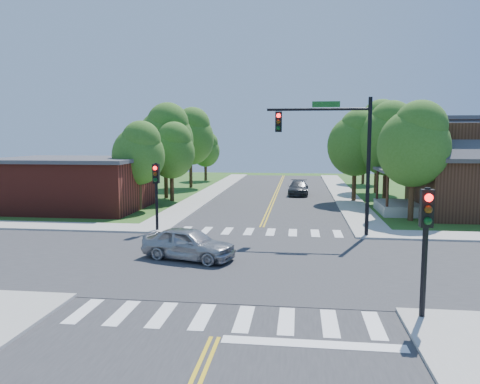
# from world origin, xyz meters

# --- Properties ---
(ground) EXTENTS (100.00, 100.00, 0.00)m
(ground) POSITION_xyz_m (0.00, 0.00, 0.00)
(ground) COLOR #2E551A
(ground) RESTS_ON ground
(road_ns) EXTENTS (10.00, 90.00, 0.04)m
(road_ns) POSITION_xyz_m (0.00, 0.00, 0.02)
(road_ns) COLOR #2D2D30
(road_ns) RESTS_ON ground
(road_ew) EXTENTS (90.00, 10.00, 0.04)m
(road_ew) POSITION_xyz_m (0.00, 0.00, 0.03)
(road_ew) COLOR #2D2D30
(road_ew) RESTS_ON ground
(intersection_patch) EXTENTS (10.20, 10.20, 0.06)m
(intersection_patch) POSITION_xyz_m (0.00, 0.00, 0.00)
(intersection_patch) COLOR #2D2D30
(intersection_patch) RESTS_ON ground
(sidewalk_nw) EXTENTS (40.00, 40.00, 0.14)m
(sidewalk_nw) POSITION_xyz_m (-15.82, 15.82, 0.07)
(sidewalk_nw) COLOR #9E9B93
(sidewalk_nw) RESTS_ON ground
(crosswalk_north) EXTENTS (8.85, 2.00, 0.01)m
(crosswalk_north) POSITION_xyz_m (0.00, 6.20, 0.05)
(crosswalk_north) COLOR white
(crosswalk_north) RESTS_ON ground
(crosswalk_south) EXTENTS (8.85, 2.00, 0.01)m
(crosswalk_south) POSITION_xyz_m (0.00, -6.20, 0.05)
(crosswalk_south) COLOR white
(crosswalk_south) RESTS_ON ground
(centerline) EXTENTS (0.30, 90.00, 0.01)m
(centerline) POSITION_xyz_m (0.00, 0.00, 0.05)
(centerline) COLOR gold
(centerline) RESTS_ON ground
(stop_bar) EXTENTS (4.60, 0.45, 0.09)m
(stop_bar) POSITION_xyz_m (2.50, -7.60, 0.00)
(stop_bar) COLOR white
(stop_bar) RESTS_ON ground
(signal_mast_ne) EXTENTS (5.30, 0.42, 7.20)m
(signal_mast_ne) POSITION_xyz_m (3.91, 5.59, 4.85)
(signal_mast_ne) COLOR black
(signal_mast_ne) RESTS_ON ground
(signal_pole_se) EXTENTS (0.34, 0.42, 3.80)m
(signal_pole_se) POSITION_xyz_m (5.60, -5.62, 2.66)
(signal_pole_se) COLOR black
(signal_pole_se) RESTS_ON ground
(signal_pole_nw) EXTENTS (0.34, 0.42, 3.80)m
(signal_pole_nw) POSITION_xyz_m (-5.60, 5.58, 2.66)
(signal_pole_nw) COLOR black
(signal_pole_nw) RESTS_ON ground
(building_nw) EXTENTS (10.40, 8.40, 3.73)m
(building_nw) POSITION_xyz_m (-14.20, 13.20, 1.88)
(building_nw) COLOR maroon
(building_nw) RESTS_ON ground
(tree_e_a) EXTENTS (4.38, 4.16, 7.45)m
(tree_e_a) POSITION_xyz_m (9.14, 11.08, 4.88)
(tree_e_a) COLOR #382314
(tree_e_a) RESTS_ON ground
(tree_e_b) EXTENTS (4.70, 4.46, 7.98)m
(tree_e_b) POSITION_xyz_m (8.78, 18.20, 5.23)
(tree_e_b) COLOR #382314
(tree_e_b) RESTS_ON ground
(tree_e_c) EXTENTS (5.12, 4.86, 8.70)m
(tree_e_c) POSITION_xyz_m (9.34, 26.03, 5.70)
(tree_e_c) COLOR #382314
(tree_e_c) RESTS_ON ground
(tree_e_d) EXTENTS (4.25, 4.04, 7.23)m
(tree_e_d) POSITION_xyz_m (9.30, 34.73, 4.73)
(tree_e_d) COLOR #382314
(tree_e_d) RESTS_ON ground
(tree_w_a) EXTENTS (3.75, 3.56, 6.37)m
(tree_w_a) POSITION_xyz_m (-9.20, 13.19, 4.17)
(tree_w_a) COLOR #382314
(tree_w_a) RESTS_ON ground
(tree_w_b) EXTENTS (4.77, 4.54, 8.12)m
(tree_w_b) POSITION_xyz_m (-9.14, 19.80, 5.32)
(tree_w_b) COLOR #382314
(tree_w_b) RESTS_ON ground
(tree_w_c) EXTENTS (4.87, 4.63, 8.28)m
(tree_w_c) POSITION_xyz_m (-8.99, 28.44, 5.43)
(tree_w_c) COLOR #382314
(tree_w_c) RESTS_ON ground
(tree_w_d) EXTENTS (3.45, 3.27, 5.86)m
(tree_w_d) POSITION_xyz_m (-9.08, 36.59, 3.83)
(tree_w_d) COLOR #382314
(tree_w_d) RESTS_ON ground
(tree_house) EXTENTS (4.38, 4.16, 7.44)m
(tree_house) POSITION_xyz_m (6.56, 19.26, 4.87)
(tree_house) COLOR #382314
(tree_house) RESTS_ON ground
(tree_bldg) EXTENTS (3.80, 3.61, 6.46)m
(tree_bldg) POSITION_xyz_m (-8.17, 18.18, 4.23)
(tree_bldg) COLOR #382314
(tree_bldg) RESTS_ON ground
(car_silver) EXTENTS (3.81, 4.90, 1.37)m
(car_silver) POSITION_xyz_m (-2.50, 0.02, 0.68)
(car_silver) COLOR #9EA0A5
(car_silver) RESTS_ON ground
(car_dgrey) EXTENTS (1.94, 4.42, 1.26)m
(car_dgrey) POSITION_xyz_m (2.05, 23.23, 0.63)
(car_dgrey) COLOR #303235
(car_dgrey) RESTS_ON ground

